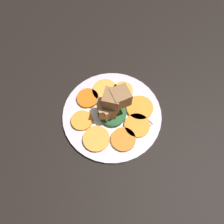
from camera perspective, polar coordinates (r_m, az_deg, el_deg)
table_slab at (r=60.82cm, az=0.00°, el=-1.27°), size 120.00×120.00×2.00cm
plate at (r=59.44cm, az=0.00°, el=-0.66°), size 26.79×26.79×1.05cm
carrot_slice_0 at (r=57.42cm, az=6.55°, el=-3.53°), size 6.69×6.69×0.86cm
carrot_slice_1 at (r=59.68cm, az=7.22°, el=1.10°), size 7.29×7.29×0.86cm
carrot_slice_2 at (r=61.93cm, az=2.85°, el=5.60°), size 5.74×5.74×0.86cm
carrot_slice_3 at (r=61.87cm, az=-2.01°, el=5.56°), size 7.25×7.25×0.86cm
carrot_slice_4 at (r=60.99cm, az=-6.37°, el=3.60°), size 6.05×6.05×0.86cm
carrot_slice_5 at (r=57.97cm, az=-7.76°, el=-2.60°), size 5.70×5.70×0.86cm
carrot_slice_6 at (r=55.92cm, az=-4.11°, el=-6.99°), size 6.86×6.86×0.86cm
carrot_slice_7 at (r=55.80cm, az=2.97°, el=-7.15°), size 6.34×6.34×0.86cm
center_pile at (r=54.94cm, az=-0.05°, el=1.71°), size 8.47×8.29×10.21cm
fork at (r=60.09cm, az=4.45°, el=1.94°), size 16.74×9.04×0.40cm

